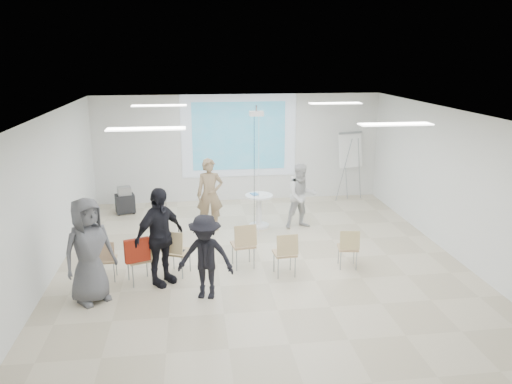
{
  "coord_description": "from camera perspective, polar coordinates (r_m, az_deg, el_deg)",
  "views": [
    {
      "loc": [
        -1.31,
        -9.28,
        4.1
      ],
      "look_at": [
        0.0,
        0.8,
        1.25
      ],
      "focal_mm": 35.0,
      "sensor_mm": 36.0,
      "label": 1
    }
  ],
  "objects": [
    {
      "name": "floor",
      "position": [
        10.25,
        0.58,
        -8.22
      ],
      "size": [
        8.0,
        9.0,
        0.1
      ],
      "primitive_type": "cube",
      "color": "beige",
      "rests_on": "ground"
    },
    {
      "name": "ceiling",
      "position": [
        9.43,
        0.64,
        9.27
      ],
      "size": [
        8.0,
        9.0,
        0.1
      ],
      "primitive_type": "cube",
      "color": "white",
      "rests_on": "wall_back"
    },
    {
      "name": "wall_back",
      "position": [
        14.13,
        -1.97,
        5.06
      ],
      "size": [
        8.0,
        0.1,
        3.0
      ],
      "primitive_type": "cube",
      "color": "silver",
      "rests_on": "floor"
    },
    {
      "name": "wall_left",
      "position": [
        10.02,
        -23.0,
        -0.66
      ],
      "size": [
        0.1,
        9.0,
        3.0
      ],
      "primitive_type": "cube",
      "color": "silver",
      "rests_on": "floor"
    },
    {
      "name": "wall_right",
      "position": [
        11.03,
        21.94,
        0.87
      ],
      "size": [
        0.1,
        9.0,
        3.0
      ],
      "primitive_type": "cube",
      "color": "silver",
      "rests_on": "floor"
    },
    {
      "name": "projection_halo",
      "position": [
        14.01,
        -1.96,
        6.41
      ],
      "size": [
        3.2,
        0.01,
        2.3
      ],
      "primitive_type": "cube",
      "color": "silver",
      "rests_on": "wall_back"
    },
    {
      "name": "projection_image",
      "position": [
        13.99,
        -1.95,
        6.4
      ],
      "size": [
        2.6,
        0.01,
        1.9
      ],
      "primitive_type": "cube",
      "color": "teal",
      "rests_on": "wall_back"
    },
    {
      "name": "pedestal_table",
      "position": [
        12.06,
        0.34,
        -1.91
      ],
      "size": [
        0.83,
        0.83,
        0.83
      ],
      "rotation": [
        0.0,
        0.0,
        0.29
      ],
      "color": "white",
      "rests_on": "floor"
    },
    {
      "name": "player_left",
      "position": [
        11.77,
        -5.3,
        0.23
      ],
      "size": [
        0.72,
        0.49,
        1.96
      ],
      "primitive_type": "imported",
      "rotation": [
        0.0,
        0.0,
        0.01
      ],
      "color": "#917859",
      "rests_on": "floor"
    },
    {
      "name": "player_right",
      "position": [
        11.95,
        5.24,
        -0.07
      ],
      "size": [
        0.93,
        0.79,
        1.75
      ],
      "primitive_type": "imported",
      "rotation": [
        0.0,
        0.0,
        0.15
      ],
      "color": "silver",
      "rests_on": "floor"
    },
    {
      "name": "controller_left",
      "position": [
        11.94,
        -4.53,
        2.01
      ],
      "size": [
        0.04,
        0.13,
        0.04
      ],
      "primitive_type": "cube",
      "rotation": [
        0.0,
        0.0,
        0.01
      ],
      "color": "white",
      "rests_on": "player_left"
    },
    {
      "name": "controller_right",
      "position": [
        12.07,
        4.19,
        1.61
      ],
      "size": [
        0.05,
        0.11,
        0.04
      ],
      "primitive_type": "cube",
      "rotation": [
        0.0,
        0.0,
        0.15
      ],
      "color": "white",
      "rests_on": "player_right"
    },
    {
      "name": "chair_far_left",
      "position": [
        9.64,
        -16.84,
        -7.17
      ],
      "size": [
        0.38,
        0.41,
        0.8
      ],
      "rotation": [
        0.0,
        0.0,
        0.01
      ],
      "color": "tan",
      "rests_on": "floor"
    },
    {
      "name": "chair_left_mid",
      "position": [
        9.33,
        -13.1,
        -7.15
      ],
      "size": [
        0.56,
        0.58,
        0.92
      ],
      "rotation": [
        0.0,
        0.0,
        0.35
      ],
      "color": "tan",
      "rests_on": "floor"
    },
    {
      "name": "chair_left_inner",
      "position": [
        9.54,
        -9.21,
        -6.44
      ],
      "size": [
        0.58,
        0.6,
        0.92
      ],
      "rotation": [
        0.0,
        0.0,
        -0.43
      ],
      "color": "tan",
      "rests_on": "floor"
    },
    {
      "name": "chair_center",
      "position": [
        9.73,
        -1.38,
        -5.73
      ],
      "size": [
        0.5,
        0.52,
        0.93
      ],
      "rotation": [
        0.0,
        0.0,
        0.14
      ],
      "color": "tan",
      "rests_on": "floor"
    },
    {
      "name": "chair_right_inner",
      "position": [
        9.42,
        3.42,
        -6.73
      ],
      "size": [
        0.44,
        0.47,
        0.87
      ],
      "rotation": [
        0.0,
        0.0,
        0.08
      ],
      "color": "tan",
      "rests_on": "floor"
    },
    {
      "name": "chair_right_far",
      "position": [
        9.91,
        10.54,
        -6.04
      ],
      "size": [
        0.44,
        0.46,
        0.81
      ],
      "rotation": [
        0.0,
        0.0,
        -0.16
      ],
      "color": "tan",
      "rests_on": "floor"
    },
    {
      "name": "red_jacket",
      "position": [
        9.14,
        -13.42,
        -6.5
      ],
      "size": [
        0.45,
        0.25,
        0.43
      ],
      "primitive_type": "cube",
      "rotation": [
        0.0,
        0.0,
        0.35
      ],
      "color": "#9D2513",
      "rests_on": "chair_left_mid"
    },
    {
      "name": "laptop",
      "position": [
        9.64,
        -8.99,
        -6.51
      ],
      "size": [
        0.41,
        0.36,
        0.03
      ],
      "primitive_type": "imported",
      "rotation": [
        0.0,
        0.0,
        2.71
      ],
      "color": "black",
      "rests_on": "chair_left_inner"
    },
    {
      "name": "audience_left",
      "position": [
        9.1,
        -11.01,
        -4.27
      ],
      "size": [
        1.38,
        1.36,
        2.08
      ],
      "primitive_type": "imported",
      "rotation": [
        0.0,
        0.0,
        0.76
      ],
      "color": "black",
      "rests_on": "floor"
    },
    {
      "name": "audience_mid",
      "position": [
        8.55,
        -5.81,
        -6.77
      ],
      "size": [
        1.21,
        0.86,
        1.7
      ],
      "primitive_type": "imported",
      "rotation": [
        0.0,
        0.0,
        -0.26
      ],
      "color": "black",
      "rests_on": "floor"
    },
    {
      "name": "audience_outer",
      "position": [
        8.78,
        -18.63,
        -5.7
      ],
      "size": [
        1.19,
        1.14,
        2.05
      ],
      "primitive_type": "imported",
      "rotation": [
        0.0,
        0.0,
        0.67
      ],
      "color": "#5C5C61",
      "rests_on": "floor"
    },
    {
      "name": "flipchart_easel",
      "position": [
        14.32,
        10.72,
        4.72
      ],
      "size": [
        0.83,
        0.65,
        1.96
      ],
      "rotation": [
        0.0,
        0.0,
        0.25
      ],
      "color": "#94969C",
      "rests_on": "floor"
    },
    {
      "name": "av_cart",
      "position": [
        13.56,
        -14.75,
        -1.01
      ],
      "size": [
        0.56,
        0.49,
        0.72
      ],
      "rotation": [
        0.0,
        0.0,
        0.26
      ],
      "color": "black",
      "rests_on": "floor"
    },
    {
      "name": "ceiling_projector",
      "position": [
        10.95,
        0.05,
        8.26
      ],
      "size": [
        0.3,
        0.25,
        3.0
      ],
      "color": "white",
      "rests_on": "ceiling"
    },
    {
      "name": "fluor_panel_nw",
      "position": [
        11.35,
        -11.01,
        9.67
      ],
      "size": [
        1.2,
        0.3,
        0.02
      ],
      "primitive_type": "cube",
      "color": "white",
      "rests_on": "ceiling"
    },
    {
      "name": "fluor_panel_ne",
      "position": [
        11.81,
        9.05,
        9.98
      ],
      "size": [
        1.2,
        0.3,
        0.02
      ],
      "primitive_type": "cube",
      "color": "white",
      "rests_on": "ceiling"
    },
    {
      "name": "fluor_panel_sw",
      "position": [
        7.89,
        -12.44,
        7.06
      ],
      "size": [
        1.2,
        0.3,
        0.02
      ],
      "primitive_type": "cube",
      "color": "white",
      "rests_on": "ceiling"
    },
    {
      "name": "fluor_panel_se",
      "position": [
        8.53,
        15.64,
        7.48
      ],
      "size": [
        1.2,
        0.3,
        0.02
      ],
      "primitive_type": "cube",
      "color": "white",
      "rests_on": "ceiling"
    }
  ]
}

